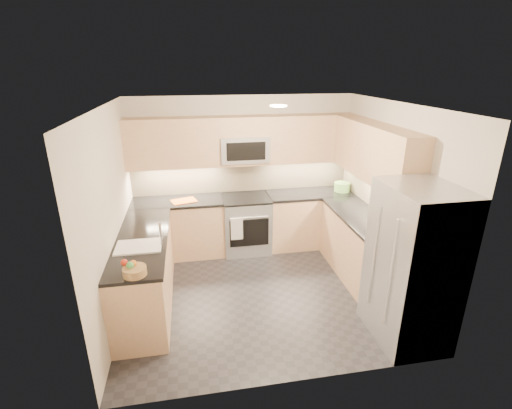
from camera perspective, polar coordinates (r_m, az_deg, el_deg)
name	(u,v)px	position (r m, az deg, el deg)	size (l,w,h in m)	color
floor	(260,291)	(5.27, 0.69, -13.13)	(3.60, 3.20, 0.00)	#25252A
ceiling	(261,105)	(4.40, 0.84, 15.03)	(3.60, 3.20, 0.02)	beige
wall_back	(243,173)	(6.19, -2.06, 4.89)	(3.60, 0.02, 2.50)	beige
wall_front	(296,272)	(3.29, 6.15, -10.23)	(3.60, 0.02, 2.50)	beige
wall_left	(112,216)	(4.71, -21.26, -1.71)	(0.02, 3.20, 2.50)	beige
wall_right	(392,198)	(5.32, 20.17, 0.92)	(0.02, 3.20, 2.50)	beige
base_cab_back_left	(179,229)	(6.13, -11.71, -3.68)	(1.42, 0.60, 0.90)	#D8AC82
base_cab_back_right	(309,219)	(6.42, 8.10, -2.29)	(1.42, 0.60, 0.90)	#D8AC82
base_cab_right	(360,248)	(5.61, 15.75, -6.46)	(0.60, 1.70, 0.90)	#D8AC82
base_cab_peninsula	(145,273)	(5.01, -16.66, -10.01)	(0.60, 2.00, 0.90)	#D8AC82
countertop_back_left	(177,202)	(5.95, -12.04, 0.45)	(1.42, 0.63, 0.04)	black
countertop_back_right	(310,194)	(6.25, 8.31, 1.68)	(1.42, 0.63, 0.04)	black
countertop_right	(364,218)	(5.41, 16.22, -2.02)	(0.63, 1.70, 0.04)	black
countertop_peninsula	(141,239)	(4.79, -17.23, -5.16)	(0.63, 2.00, 0.04)	black
upper_cab_back	(244,140)	(5.89, -1.89, 9.83)	(3.60, 0.35, 0.75)	#D8AC82
upper_cab_right	(375,152)	(5.31, 17.84, 7.65)	(0.35, 1.95, 0.75)	#D8AC82
backsplash_back	(243,176)	(6.20, -2.05, 4.39)	(3.60, 0.01, 0.51)	tan
backsplash_right	(375,192)	(5.70, 17.87, 1.91)	(0.01, 2.30, 0.51)	tan
gas_range	(246,224)	(6.16, -1.53, -3.06)	(0.76, 0.65, 0.91)	#A2A6AA
range_cooktop	(246,198)	(5.99, -1.57, 0.97)	(0.76, 0.65, 0.03)	black
oven_door_glass	(249,233)	(5.86, -1.04, -4.38)	(0.62, 0.02, 0.45)	black
oven_handle	(249,218)	(5.73, -1.02, -2.02)	(0.02, 0.02, 0.60)	#B2B5BA
microwave	(244,149)	(5.89, -1.84, 8.59)	(0.76, 0.40, 0.40)	#9FA2A6
microwave_door	(246,151)	(5.69, -1.53, 8.16)	(0.60, 0.01, 0.28)	black
refrigerator	(413,266)	(4.39, 22.96, -8.70)	(0.70, 0.90, 1.80)	#A8AAB0
fridge_handle_left	(390,274)	(4.05, 19.94, -9.99)	(0.02, 0.02, 1.20)	#B2B5BA
fridge_handle_right	(373,257)	(4.32, 17.63, -7.68)	(0.02, 0.02, 1.20)	#B2B5BA
sink_basin	(139,252)	(4.59, -17.50, -6.95)	(0.52, 0.38, 0.16)	white
faucet	(161,235)	(4.47, -14.47, -4.51)	(0.03, 0.03, 0.28)	silver
utensil_bowl	(342,187)	(6.39, 13.09, 2.66)	(0.26, 0.26, 0.15)	#6AAF4B
cutting_board	(184,201)	(5.89, -11.03, 0.55)	(0.37, 0.26, 0.01)	#C35812
fruit_basket	(135,271)	(3.99, -18.15, -9.74)	(0.24, 0.24, 0.09)	#A77F4D
fruit_apple	(124,262)	(4.03, -19.61, -8.40)	(0.07, 0.07, 0.07)	red
fruit_pear	(130,265)	(3.96, -18.81, -8.83)	(0.07, 0.07, 0.07)	#45A24E
dish_towel_check	(237,229)	(5.76, -2.97, -3.80)	(0.19, 0.02, 0.36)	white
fruit_orange	(133,263)	(3.99, -18.37, -8.59)	(0.07, 0.07, 0.07)	#CA6916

